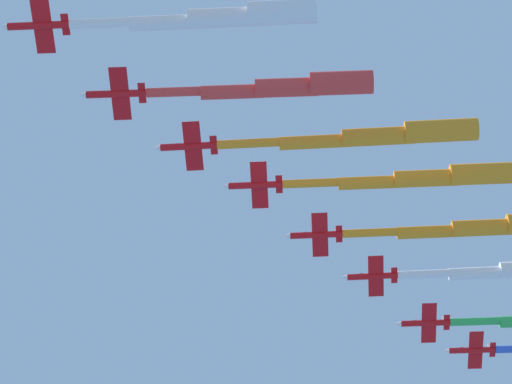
{
  "coord_description": "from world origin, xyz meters",
  "views": [
    {
      "loc": [
        114.67,
        30.76,
        72.29
      ],
      "look_at": [
        0.0,
        0.0,
        194.95
      ],
      "focal_mm": 73.81,
      "sensor_mm": 36.0,
      "label": 1
    }
  ],
  "objects_px": {
    "jet_port_mid": "(376,136)",
    "jet_starboard_mid": "(424,178)",
    "jet_starboard_inner": "(282,87)",
    "jet_port_outer": "(481,227)",
    "jet_port_inner": "(219,17)"
  },
  "relations": [
    {
      "from": "jet_port_mid",
      "to": "jet_starboard_mid",
      "type": "relative_size",
      "value": 1.05
    },
    {
      "from": "jet_starboard_inner",
      "to": "jet_port_outer",
      "type": "distance_m",
      "value": 46.1
    },
    {
      "from": "jet_port_inner",
      "to": "jet_port_outer",
      "type": "xyz_separation_m",
      "value": [
        -51.49,
        31.02,
        -1.17
      ]
    },
    {
      "from": "jet_port_inner",
      "to": "jet_starboard_inner",
      "type": "relative_size",
      "value": 1.04
    },
    {
      "from": "jet_starboard_mid",
      "to": "jet_port_outer",
      "type": "height_order",
      "value": "jet_starboard_mid"
    },
    {
      "from": "jet_port_mid",
      "to": "jet_starboard_mid",
      "type": "xyz_separation_m",
      "value": [
        -12.92,
        5.69,
        2.29
      ]
    },
    {
      "from": "jet_port_mid",
      "to": "jet_port_outer",
      "type": "height_order",
      "value": "jet_port_outer"
    },
    {
      "from": "jet_port_inner",
      "to": "jet_port_outer",
      "type": "bearing_deg",
      "value": 148.93
    },
    {
      "from": "jet_starboard_mid",
      "to": "jet_starboard_inner",
      "type": "bearing_deg",
      "value": -33.48
    },
    {
      "from": "jet_starboard_mid",
      "to": "jet_port_outer",
      "type": "bearing_deg",
      "value": 148.9
    },
    {
      "from": "jet_port_mid",
      "to": "jet_port_outer",
      "type": "xyz_separation_m",
      "value": [
        -25.66,
        13.37,
        1.08
      ]
    },
    {
      "from": "jet_starboard_inner",
      "to": "jet_port_outer",
      "type": "height_order",
      "value": "jet_port_outer"
    },
    {
      "from": "jet_port_outer",
      "to": "jet_starboard_inner",
      "type": "bearing_deg",
      "value": -32.72
    },
    {
      "from": "jet_port_inner",
      "to": "jet_starboard_mid",
      "type": "distance_m",
      "value": 45.24
    },
    {
      "from": "jet_starboard_inner",
      "to": "jet_port_mid",
      "type": "distance_m",
      "value": 17.46
    }
  ]
}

